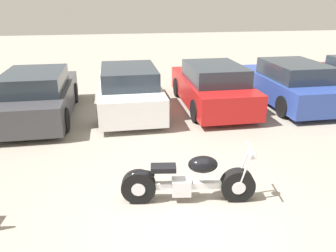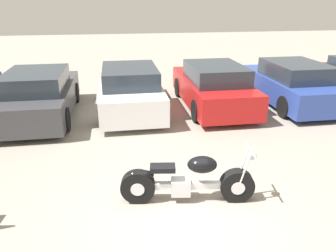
{
  "view_description": "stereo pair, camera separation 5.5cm",
  "coord_description": "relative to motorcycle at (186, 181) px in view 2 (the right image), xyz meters",
  "views": [
    {
      "loc": [
        -1.07,
        -4.47,
        3.42
      ],
      "look_at": [
        0.04,
        1.98,
        0.85
      ],
      "focal_mm": 35.0,
      "sensor_mm": 36.0,
      "label": 1
    },
    {
      "loc": [
        -1.01,
        -4.48,
        3.42
      ],
      "look_at": [
        0.04,
        1.98,
        0.85
      ],
      "focal_mm": 35.0,
      "sensor_mm": 36.0,
      "label": 2
    }
  ],
  "objects": [
    {
      "name": "ground_plane",
      "position": [
        -0.12,
        -0.42,
        -0.41
      ],
      "size": [
        60.0,
        60.0,
        0.0
      ],
      "primitive_type": "plane",
      "color": "gray"
    },
    {
      "name": "motorcycle",
      "position": [
        0.0,
        0.0,
        0.0
      ],
      "size": [
        2.38,
        0.78,
        1.03
      ],
      "color": "black",
      "rests_on": "ground_plane"
    },
    {
      "name": "parked_car_dark_grey",
      "position": [
        -3.41,
        5.07,
        0.28
      ],
      "size": [
        1.94,
        4.43,
        1.45
      ],
      "color": "#3D3D42",
      "rests_on": "ground_plane"
    },
    {
      "name": "parked_car_white",
      "position": [
        -0.69,
        5.29,
        0.28
      ],
      "size": [
        1.94,
        4.43,
        1.45
      ],
      "color": "white",
      "rests_on": "ground_plane"
    },
    {
      "name": "parked_car_red",
      "position": [
        2.03,
        5.22,
        0.28
      ],
      "size": [
        1.94,
        4.43,
        1.45
      ],
      "color": "red",
      "rests_on": "ground_plane"
    },
    {
      "name": "parked_car_blue",
      "position": [
        4.75,
        5.15,
        0.28
      ],
      "size": [
        1.94,
        4.43,
        1.45
      ],
      "color": "#2D479E",
      "rests_on": "ground_plane"
    }
  ]
}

